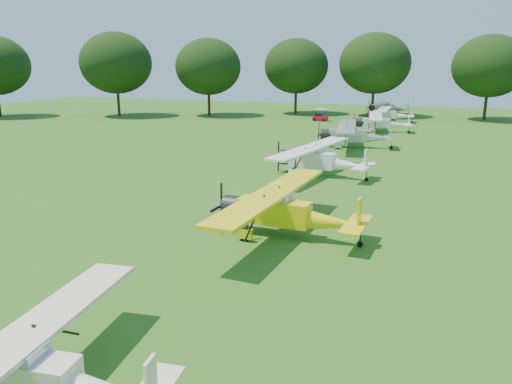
# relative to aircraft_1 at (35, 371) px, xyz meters

# --- Properties ---
(ground) EXTENTS (160.00, 160.00, 0.00)m
(ground) POSITION_rel_aircraft_1_xyz_m (-0.01, 17.28, -1.11)
(ground) COLOR #2B5B16
(ground) RESTS_ON ground
(tree_belt) EXTENTS (137.36, 130.27, 14.52)m
(tree_belt) POSITION_rel_aircraft_1_xyz_m (3.56, 17.45, 6.92)
(tree_belt) COLOR black
(tree_belt) RESTS_ON ground
(aircraft_1) EXTENTS (6.07, 9.64, 1.89)m
(aircraft_1) POSITION_rel_aircraft_1_xyz_m (0.00, 0.00, 0.00)
(aircraft_1) COLOR #F5E8CA
(aircraft_1) RESTS_ON ground
(aircraft_2) EXTENTS (7.34, 11.69, 2.30)m
(aircraft_2) POSITION_rel_aircraft_1_xyz_m (1.73, 13.88, 0.24)
(aircraft_2) COLOR yellow
(aircraft_2) RESTS_ON ground
(aircraft_3) EXTENTS (7.40, 11.72, 2.30)m
(aircraft_3) POSITION_rel_aircraft_1_xyz_m (0.16, 27.60, 0.24)
(aircraft_3) COLOR white
(aircraft_3) RESTS_ON ground
(aircraft_4) EXTENTS (7.57, 12.00, 2.36)m
(aircraft_4) POSITION_rel_aircraft_1_xyz_m (0.34, 41.51, 0.27)
(aircraft_4) COLOR silver
(aircraft_4) RESTS_ON ground
(aircraft_5) EXTENTS (6.94, 11.03, 2.16)m
(aircraft_5) POSITION_rel_aircraft_1_xyz_m (1.44, 54.42, 0.16)
(aircraft_5) COLOR white
(aircraft_5) RESTS_ON ground
(aircraft_6) EXTENTS (6.68, 10.61, 2.10)m
(aircraft_6) POSITION_rel_aircraft_1_xyz_m (1.17, 66.05, 0.12)
(aircraft_6) COLOR white
(aircraft_6) RESTS_ON ground
(aircraft_7) EXTENTS (6.88, 10.92, 2.14)m
(aircraft_7) POSITION_rel_aircraft_1_xyz_m (-0.10, 77.55, 0.15)
(aircraft_7) COLOR silver
(aircraft_7) RESTS_ON ground
(golf_cart) EXTENTS (2.18, 1.49, 1.74)m
(golf_cart) POSITION_rel_aircraft_1_xyz_m (-8.29, 64.09, -0.52)
(golf_cart) COLOR #AF0C21
(golf_cart) RESTS_ON ground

